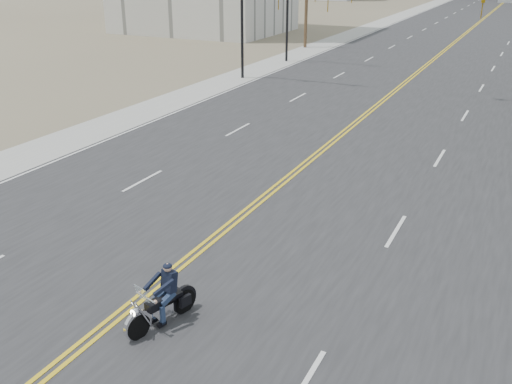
% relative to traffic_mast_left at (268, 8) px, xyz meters
% --- Properties ---
extents(road, '(20.00, 200.00, 0.01)m').
position_rel_traffic_mast_left_xyz_m(road, '(8.98, 38.00, -4.93)').
color(road, '#303033').
rests_on(road, ground).
extents(sidewalk_left, '(3.00, 200.00, 0.01)m').
position_rel_traffic_mast_left_xyz_m(sidewalk_left, '(-2.52, 38.00, -4.93)').
color(sidewalk_left, '#A5A5A0').
rests_on(sidewalk_left, ground).
extents(traffic_mast_left, '(7.10, 0.26, 7.00)m').
position_rel_traffic_mast_left_xyz_m(traffic_mast_left, '(0.00, 0.00, 0.00)').
color(traffic_mast_left, black).
rests_on(traffic_mast_left, ground).
extents(traffic_mast_far, '(6.10, 0.26, 7.00)m').
position_rel_traffic_mast_left_xyz_m(traffic_mast_far, '(-0.33, 8.00, -0.06)').
color(traffic_mast_far, black).
rests_on(traffic_mast_far, ground).
extents(motorcyclist, '(1.34, 2.15, 1.56)m').
position_rel_traffic_mast_left_xyz_m(motorcyclist, '(10.14, -27.47, -4.16)').
color(motorcyclist, black).
rests_on(motorcyclist, ground).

